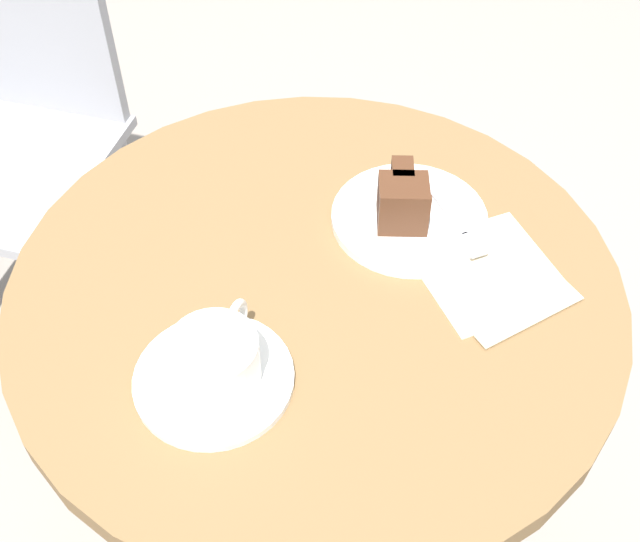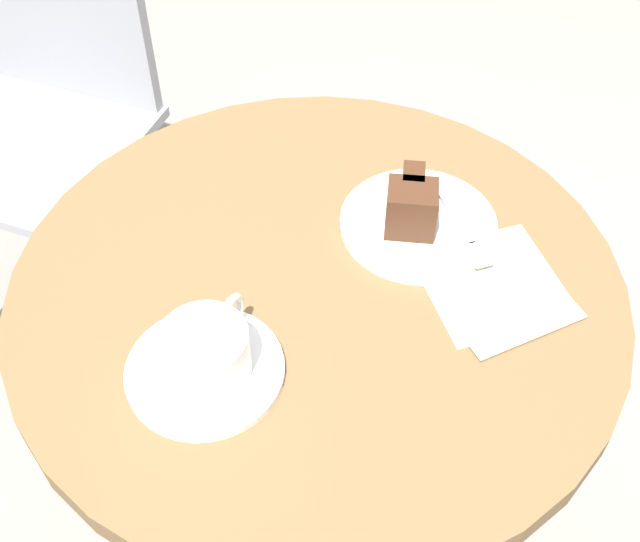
# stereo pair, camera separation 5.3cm
# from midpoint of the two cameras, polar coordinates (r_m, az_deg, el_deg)

# --- Properties ---
(ground_plane) EXTENTS (4.40, 4.40, 0.01)m
(ground_plane) POSITION_cam_midpoint_polar(r_m,az_deg,el_deg) (1.54, -1.26, -18.50)
(ground_plane) COLOR gray
(ground_plane) RESTS_ON ground
(cafe_table) EXTENTS (0.72, 0.72, 0.71)m
(cafe_table) POSITION_cam_midpoint_polar(r_m,az_deg,el_deg) (1.03, -1.80, -5.17)
(cafe_table) COLOR brown
(cafe_table) RESTS_ON ground
(saucer) EXTENTS (0.17, 0.17, 0.01)m
(saucer) POSITION_cam_midpoint_polar(r_m,az_deg,el_deg) (0.85, -9.35, -7.63)
(saucer) COLOR white
(saucer) RESTS_ON cafe_table
(coffee_cup) EXTENTS (0.12, 0.09, 0.06)m
(coffee_cup) POSITION_cam_midpoint_polar(r_m,az_deg,el_deg) (0.83, -9.27, -6.18)
(coffee_cup) COLOR white
(coffee_cup) RESTS_ON saucer
(teaspoon) EXTENTS (0.11, 0.02, 0.00)m
(teaspoon) POSITION_cam_midpoint_polar(r_m,az_deg,el_deg) (0.88, -11.96, -5.22)
(teaspoon) COLOR #B7B7BC
(teaspoon) RESTS_ON saucer
(cake_plate) EXTENTS (0.19, 0.19, 0.01)m
(cake_plate) POSITION_cam_midpoint_polar(r_m,az_deg,el_deg) (1.00, 4.84, 3.73)
(cake_plate) COLOR white
(cake_plate) RESTS_ON cafe_table
(cake_slice) EXTENTS (0.09, 0.07, 0.06)m
(cake_slice) POSITION_cam_midpoint_polar(r_m,az_deg,el_deg) (0.97, 4.34, 5.00)
(cake_slice) COLOR #381E14
(cake_slice) RESTS_ON cake_plate
(fork) EXTENTS (0.13, 0.12, 0.00)m
(fork) POSITION_cam_midpoint_polar(r_m,az_deg,el_deg) (0.99, 8.13, 3.35)
(fork) COLOR #B7B7BC
(fork) RESTS_ON cake_plate
(napkin) EXTENTS (0.22, 0.22, 0.00)m
(napkin) POSITION_cam_midpoint_polar(r_m,az_deg,el_deg) (0.95, 10.52, -0.43)
(napkin) COLOR beige
(napkin) RESTS_ON cafe_table
(cafe_chair) EXTENTS (0.40, 0.40, 0.97)m
(cafe_chair) POSITION_cam_midpoint_polar(r_m,az_deg,el_deg) (1.57, -22.42, 11.80)
(cafe_chair) COLOR #9E9EA3
(cafe_chair) RESTS_ON ground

